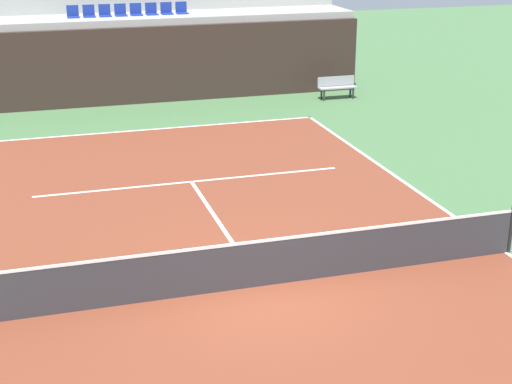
{
  "coord_description": "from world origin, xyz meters",
  "views": [
    {
      "loc": [
        -3.98,
        -12.91,
        6.86
      ],
      "look_at": [
        0.49,
        2.0,
        1.2
      ],
      "focal_mm": 54.49,
      "sensor_mm": 36.0,
      "label": 1
    }
  ],
  "objects": [
    {
      "name": "court_surface",
      "position": [
        0.0,
        0.0,
        0.01
      ],
      "size": [
        11.0,
        24.0,
        0.01
      ],
      "primitive_type": "cube",
      "color": "brown",
      "rests_on": "ground_plane"
    },
    {
      "name": "tennis_net",
      "position": [
        0.0,
        0.0,
        0.51
      ],
      "size": [
        11.08,
        0.08,
        1.07
      ],
      "color": "black",
      "rests_on": "court_surface"
    },
    {
      "name": "back_wall",
      "position": [
        0.0,
        15.86,
        1.42
      ],
      "size": [
        17.54,
        0.3,
        2.83
      ],
      "primitive_type": "cube",
      "color": "#33231E",
      "rests_on": "ground_plane"
    },
    {
      "name": "stands_tier_lower",
      "position": [
        0.0,
        17.21,
        1.54
      ],
      "size": [
        17.54,
        2.4,
        3.09
      ],
      "primitive_type": "cube",
      "color": "#9E9E99",
      "rests_on": "ground_plane"
    },
    {
      "name": "ground_plane",
      "position": [
        0.0,
        0.0,
        0.0
      ],
      "size": [
        80.0,
        80.0,
        0.0
      ],
      "primitive_type": "plane",
      "color": "#477042"
    },
    {
      "name": "sideline_right",
      "position": [
        5.45,
        0.0,
        0.01
      ],
      "size": [
        0.1,
        24.0,
        0.0
      ],
      "primitive_type": "cube",
      "color": "white",
      "rests_on": "court_surface"
    },
    {
      "name": "service_line_far",
      "position": [
        0.0,
        6.4,
        0.01
      ],
      "size": [
        8.26,
        0.1,
        0.0
      ],
      "primitive_type": "cube",
      "color": "white",
      "rests_on": "court_surface"
    },
    {
      "name": "stands_tier_upper",
      "position": [
        0.0,
        19.61,
        2.06
      ],
      "size": [
        17.54,
        2.4,
        4.13
      ],
      "primitive_type": "cube",
      "color": "#9E9E99",
      "rests_on": "ground_plane"
    },
    {
      "name": "player_bench",
      "position": [
        7.46,
        14.4,
        0.51
      ],
      "size": [
        1.5,
        0.4,
        0.85
      ],
      "color": "#99999E",
      "rests_on": "ground_plane"
    },
    {
      "name": "seating_row_lower",
      "position": [
        -0.0,
        17.3,
        3.21
      ],
      "size": [
        4.57,
        0.44,
        0.44
      ],
      "color": "navy",
      "rests_on": "stands_tier_lower"
    },
    {
      "name": "centre_service_line",
      "position": [
        0.0,
        3.2,
        0.01
      ],
      "size": [
        0.1,
        6.4,
        0.0
      ],
      "primitive_type": "cube",
      "color": "white",
      "rests_on": "court_surface"
    },
    {
      "name": "baseline_far",
      "position": [
        0.0,
        11.95,
        0.01
      ],
      "size": [
        11.0,
        0.1,
        0.0
      ],
      "primitive_type": "cube",
      "color": "white",
      "rests_on": "court_surface"
    }
  ]
}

